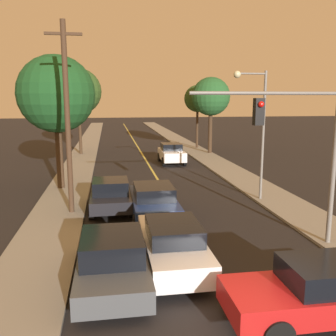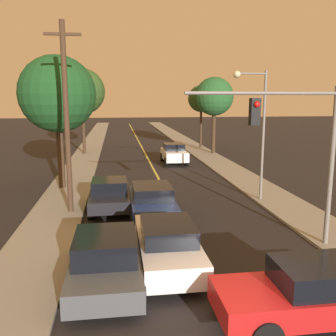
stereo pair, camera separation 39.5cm
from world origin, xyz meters
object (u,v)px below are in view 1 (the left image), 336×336
car_far_oncoming (172,153)px  car_crossing_right (322,291)px  car_outer_lane_second (111,195)px  car_near_lane_second (153,201)px  traffic_signal_mast (301,138)px  tree_right_near (198,99)px  car_near_lane_front (173,243)px  tree_left_near (56,94)px  car_outer_lane_front (113,259)px  utility_pole_left (67,116)px  tree_left_far (78,92)px  streetlamp_right (256,118)px  tree_right_far (211,97)px

car_far_oncoming → car_crossing_right: bearing=89.6°
car_outer_lane_second → car_near_lane_second: bearing=-31.9°
traffic_signal_mast → tree_right_near: (2.77, 27.04, 1.27)m
car_near_lane_front → tree_left_near: (-4.81, 11.26, 4.77)m
car_outer_lane_front → utility_pole_left: bearing=104.4°
car_far_oncoming → tree_left_far: size_ratio=0.49×
car_near_lane_front → tree_left_far: bearing=100.4°
car_near_lane_second → tree_left_near: 9.10m
streetlamp_right → tree_left_near: 11.19m
car_far_oncoming → car_near_lane_front: bearing=80.6°
car_outer_lane_front → tree_left_far: bearing=95.9°
tree_left_far → tree_right_far: (12.36, -1.26, -0.48)m
car_outer_lane_second → tree_left_near: 7.39m
car_near_lane_front → car_far_oncoming: car_far_oncoming is taller
car_near_lane_front → car_crossing_right: size_ratio=1.03×
traffic_signal_mast → tree_left_near: size_ratio=0.74×
car_outer_lane_second → traffic_signal_mast: bearing=-40.1°
car_near_lane_front → tree_right_near: 29.23m
tree_left_far → tree_right_near: (12.02, 2.76, -0.68)m
tree_left_far → streetlamp_right: bearing=-60.8°
tree_right_near → car_outer_lane_front: bearing=-107.9°
car_crossing_right → utility_pole_left: 12.44m
utility_pole_left → tree_right_far: size_ratio=1.19×
traffic_signal_mast → tree_right_near: 27.21m
traffic_signal_mast → utility_pole_left: 9.94m
traffic_signal_mast → tree_right_near: bearing=84.2°
streetlamp_right → car_near_lane_second: bearing=-161.3°
streetlamp_right → tree_right_far: (2.26, 16.84, 1.10)m
utility_pole_left → tree_left_far: bearing=92.6°
car_near_lane_front → car_far_oncoming: 19.41m
utility_pole_left → tree_right_near: utility_pole_left is taller
tree_left_near → tree_left_far: size_ratio=0.96×
traffic_signal_mast → car_outer_lane_front: bearing=-165.0°
car_far_oncoming → tree_left_far: bearing=-37.7°
car_near_lane_second → traffic_signal_mast: bearing=-43.0°
tree_left_near → tree_left_far: tree_left_far is taller
utility_pole_left → tree_left_far: utility_pole_left is taller
car_near_lane_front → car_near_lane_second: car_near_lane_front is taller
car_near_lane_front → utility_pole_left: 8.16m
streetlamp_right → tree_left_far: (-10.10, 18.10, 1.58)m
traffic_signal_mast → tree_right_near: size_ratio=0.85×
car_near_lane_front → traffic_signal_mast: (4.65, 0.88, 3.22)m
car_crossing_right → streetlamp_right: bearing=-13.2°
car_outer_lane_second → utility_pole_left: 4.18m
utility_pole_left → car_crossing_right: bearing=-55.3°
car_near_lane_second → traffic_signal_mast: 7.13m
car_crossing_right → tree_left_far: bearing=14.9°
car_outer_lane_second → car_crossing_right: car_outer_lane_second is taller
tree_left_near → tree_right_near: (12.23, 16.66, -0.28)m
car_near_lane_front → car_near_lane_second: 5.21m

